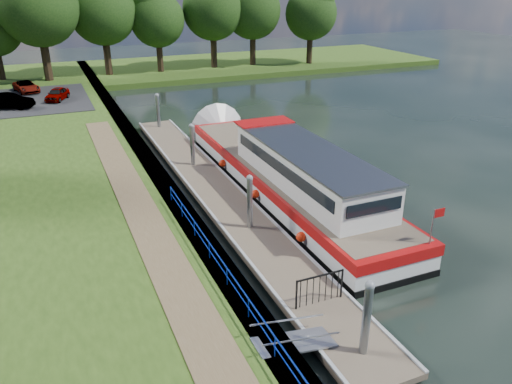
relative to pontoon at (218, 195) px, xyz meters
name	(u,v)px	position (x,y,z in m)	size (l,w,h in m)	color
ground	(353,352)	(0.00, -13.00, -0.18)	(160.00, 160.00, 0.00)	black
bank_edge	(162,185)	(-2.55, 2.00, 0.20)	(1.10, 90.00, 0.78)	#473D2D
far_bank	(206,67)	(12.00, 39.00, 0.12)	(60.00, 18.00, 0.60)	#2D4A15
footpath	(157,243)	(-4.40, -5.00, 0.62)	(1.60, 40.00, 0.05)	brown
carpark	(4,102)	(-11.00, 25.00, 0.62)	(14.00, 12.00, 0.06)	black
blue_fence	(237,287)	(-2.75, -10.00, 1.13)	(0.04, 18.04, 0.72)	#0C2DBF
pontoon	(218,195)	(0.00, 0.00, 0.00)	(2.50, 30.00, 0.56)	brown
mooring_piles	(217,176)	(0.00, 0.00, 1.10)	(0.30, 27.30, 3.55)	gray
gangway	(294,342)	(-1.85, -12.50, 0.44)	(2.58, 1.00, 0.92)	#A5A8AD
gate_panel	(320,285)	(0.00, -10.80, 0.97)	(1.85, 0.05, 1.15)	black
barge	(281,171)	(3.60, -0.26, 0.90)	(4.36, 21.15, 4.78)	black
horizon_trees	(91,7)	(-1.61, 35.68, 7.76)	(54.38, 10.03, 12.87)	#332316
car_a	(57,94)	(-6.63, 23.92, 1.20)	(1.30, 3.22, 1.10)	#999999
car_b	(9,101)	(-10.42, 22.19, 1.28)	(1.32, 3.80, 1.25)	#999999
car_d	(26,87)	(-9.11, 28.62, 1.18)	(1.76, 3.81, 1.06)	#999999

